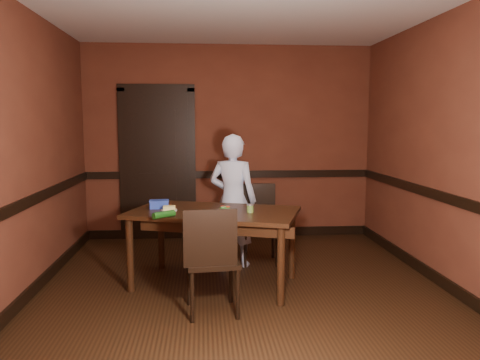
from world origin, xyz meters
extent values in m
cube|color=black|center=(0.00, 0.00, 0.00)|extent=(4.00, 4.50, 0.01)
cube|color=silver|center=(0.00, 0.00, 2.70)|extent=(4.00, 4.50, 0.01)
cube|color=#5A2A1B|center=(0.00, 2.25, 1.35)|extent=(4.00, 0.02, 2.70)
cube|color=#5A2A1B|center=(0.00, -2.25, 1.35)|extent=(4.00, 0.02, 2.70)
cube|color=#5A2A1B|center=(-2.00, 0.00, 1.35)|extent=(0.02, 4.50, 2.70)
cube|color=#5A2A1B|center=(2.00, 0.00, 1.35)|extent=(0.02, 4.50, 2.70)
cube|color=black|center=(0.00, 2.23, 0.90)|extent=(4.00, 0.03, 0.10)
cube|color=black|center=(-1.99, 0.00, 0.90)|extent=(0.03, 4.50, 0.10)
cube|color=black|center=(1.99, 0.00, 0.90)|extent=(0.03, 4.50, 0.10)
cube|color=black|center=(0.00, 2.23, 0.06)|extent=(4.00, 0.03, 0.12)
cube|color=black|center=(-1.99, 0.00, 0.06)|extent=(0.03, 4.50, 0.12)
cube|color=black|center=(1.99, 0.00, 0.06)|extent=(0.03, 4.50, 0.12)
cube|color=black|center=(-1.00, 2.21, 1.02)|extent=(0.85, 0.04, 2.05)
cube|color=black|center=(-1.48, 2.23, 1.02)|extent=(0.10, 0.06, 2.15)
cube|color=black|center=(-0.52, 2.23, 1.02)|extent=(0.10, 0.06, 2.15)
cube|color=black|center=(-1.00, 2.23, 2.10)|extent=(1.05, 0.06, 0.10)
cube|color=black|center=(-0.27, 0.24, 0.38)|extent=(1.83, 1.38, 0.76)
imported|color=silver|center=(-0.04, 0.90, 0.75)|extent=(0.64, 0.53, 1.50)
cylinder|color=silver|center=(-0.16, 0.15, 0.77)|extent=(0.24, 0.24, 0.01)
cube|color=tan|center=(-0.16, 0.15, 0.78)|extent=(0.11, 0.10, 0.02)
ellipsoid|color=#37822F|center=(-0.16, 0.15, 0.80)|extent=(0.10, 0.09, 0.02)
cylinder|color=red|center=(-0.19, 0.16, 0.82)|extent=(0.04, 0.04, 0.01)
cylinder|color=red|center=(-0.14, 0.14, 0.82)|extent=(0.04, 0.04, 0.01)
cylinder|color=#7BAB62|center=(-0.19, 0.12, 0.82)|extent=(0.03, 0.03, 0.01)
cylinder|color=#7BAB62|center=(-0.14, 0.17, 0.82)|extent=(0.03, 0.03, 0.01)
cylinder|color=#7BAB62|center=(-0.16, 0.15, 0.82)|extent=(0.03, 0.03, 0.01)
cylinder|color=olive|center=(0.08, 0.11, 0.80)|extent=(0.06, 0.06, 0.07)
cylinder|color=silver|center=(0.08, 0.11, 0.84)|extent=(0.07, 0.07, 0.01)
cylinder|color=silver|center=(-0.71, 0.26, 0.77)|extent=(0.16, 0.16, 0.01)
cube|color=#DDD777|center=(-0.71, 0.26, 0.79)|extent=(0.12, 0.08, 0.04)
cube|color=blue|center=(-0.82, 0.41, 0.80)|extent=(0.19, 0.13, 0.07)
cube|color=blue|center=(-0.82, 0.41, 0.84)|extent=(0.20, 0.15, 0.01)
cylinder|color=#164A12|center=(-0.74, -0.09, 0.79)|extent=(0.21, 0.19, 0.06)
camera|label=1|loc=(-0.38, -4.33, 1.63)|focal=35.00mm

